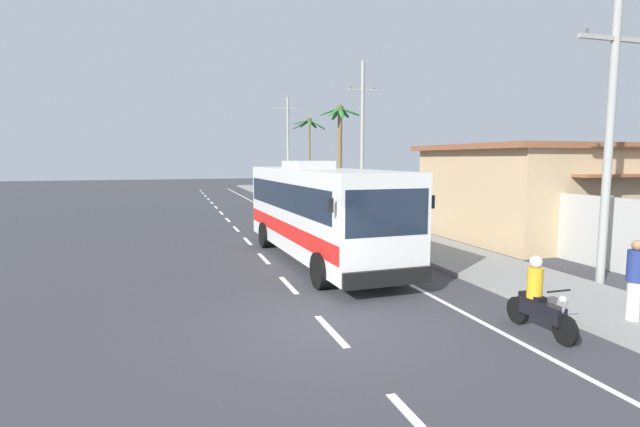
{
  "coord_description": "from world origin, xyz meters",
  "views": [
    {
      "loc": [
        -3.17,
        -9.83,
        3.67
      ],
      "look_at": [
        1.91,
        6.68,
        1.7
      ],
      "focal_mm": 27.21,
      "sensor_mm": 36.0,
      "label": 1
    }
  ],
  "objects_px": {
    "motorcycle_trailing": "(539,302)",
    "pedestrian_midwalk": "(353,202)",
    "pedestrian_near_kerb": "(635,278)",
    "utility_pole_nearest": "(609,137)",
    "utility_pole_mid": "(362,136)",
    "roadside_building": "(582,190)",
    "palm_second": "(309,135)",
    "motorcycle_beside_bus": "(316,213)",
    "coach_bus_foreground": "(319,209)",
    "palm_nearest": "(340,138)",
    "utility_pole_far": "(288,144)"
  },
  "relations": [
    {
      "from": "coach_bus_foreground",
      "to": "palm_nearest",
      "type": "relative_size",
      "value": 1.42
    },
    {
      "from": "motorcycle_trailing",
      "to": "utility_pole_far",
      "type": "relative_size",
      "value": 0.2
    },
    {
      "from": "motorcycle_beside_bus",
      "to": "utility_pole_mid",
      "type": "distance_m",
      "value": 7.41
    },
    {
      "from": "pedestrian_near_kerb",
      "to": "utility_pole_nearest",
      "type": "bearing_deg",
      "value": -113.77
    },
    {
      "from": "coach_bus_foreground",
      "to": "pedestrian_near_kerb",
      "type": "relative_size",
      "value": 6.05
    },
    {
      "from": "utility_pole_mid",
      "to": "palm_nearest",
      "type": "relative_size",
      "value": 1.31
    },
    {
      "from": "utility_pole_far",
      "to": "utility_pole_mid",
      "type": "bearing_deg",
      "value": -88.36
    },
    {
      "from": "pedestrian_midwalk",
      "to": "palm_second",
      "type": "xyz_separation_m",
      "value": [
        3.38,
        21.49,
        4.94
      ]
    },
    {
      "from": "motorcycle_beside_bus",
      "to": "roadside_building",
      "type": "distance_m",
      "value": 13.35
    },
    {
      "from": "motorcycle_trailing",
      "to": "pedestrian_midwalk",
      "type": "relative_size",
      "value": 1.1
    },
    {
      "from": "utility_pole_mid",
      "to": "utility_pole_far",
      "type": "relative_size",
      "value": 1.01
    },
    {
      "from": "palm_second",
      "to": "pedestrian_near_kerb",
      "type": "bearing_deg",
      "value": -95.81
    },
    {
      "from": "pedestrian_near_kerb",
      "to": "pedestrian_midwalk",
      "type": "height_order",
      "value": "pedestrian_midwalk"
    },
    {
      "from": "utility_pole_nearest",
      "to": "palm_second",
      "type": "relative_size",
      "value": 1.03
    },
    {
      "from": "coach_bus_foreground",
      "to": "motorcycle_trailing",
      "type": "height_order",
      "value": "coach_bus_foreground"
    },
    {
      "from": "utility_pole_nearest",
      "to": "pedestrian_near_kerb",
      "type": "bearing_deg",
      "value": -128.21
    },
    {
      "from": "pedestrian_midwalk",
      "to": "utility_pole_mid",
      "type": "distance_m",
      "value": 5.19
    },
    {
      "from": "motorcycle_trailing",
      "to": "utility_pole_nearest",
      "type": "height_order",
      "value": "utility_pole_nearest"
    },
    {
      "from": "coach_bus_foreground",
      "to": "pedestrian_near_kerb",
      "type": "height_order",
      "value": "coach_bus_foreground"
    },
    {
      "from": "motorcycle_beside_bus",
      "to": "roadside_building",
      "type": "relative_size",
      "value": 0.14
    },
    {
      "from": "utility_pole_far",
      "to": "palm_nearest",
      "type": "xyz_separation_m",
      "value": [
        0.51,
        -14.45,
        0.05
      ]
    },
    {
      "from": "utility_pole_mid",
      "to": "palm_second",
      "type": "bearing_deg",
      "value": 84.83
    },
    {
      "from": "pedestrian_midwalk",
      "to": "palm_second",
      "type": "height_order",
      "value": "palm_second"
    },
    {
      "from": "motorcycle_trailing",
      "to": "utility_pole_mid",
      "type": "height_order",
      "value": "utility_pole_mid"
    },
    {
      "from": "motorcycle_trailing",
      "to": "utility_pole_nearest",
      "type": "xyz_separation_m",
      "value": [
        4.75,
        2.86,
        3.61
      ]
    },
    {
      "from": "utility_pole_mid",
      "to": "roadside_building",
      "type": "distance_m",
      "value": 13.55
    },
    {
      "from": "motorcycle_trailing",
      "to": "coach_bus_foreground",
      "type": "bearing_deg",
      "value": 105.07
    },
    {
      "from": "utility_pole_mid",
      "to": "palm_second",
      "type": "distance_m",
      "value": 18.78
    },
    {
      "from": "pedestrian_near_kerb",
      "to": "utility_pole_mid",
      "type": "height_order",
      "value": "utility_pole_mid"
    },
    {
      "from": "pedestrian_midwalk",
      "to": "utility_pole_far",
      "type": "bearing_deg",
      "value": -54.98
    },
    {
      "from": "pedestrian_midwalk",
      "to": "palm_nearest",
      "type": "distance_m",
      "value": 8.36
    },
    {
      "from": "utility_pole_mid",
      "to": "palm_second",
      "type": "xyz_separation_m",
      "value": [
        1.69,
        18.69,
        0.91
      ]
    },
    {
      "from": "motorcycle_beside_bus",
      "to": "palm_second",
      "type": "height_order",
      "value": "palm_second"
    },
    {
      "from": "motorcycle_beside_bus",
      "to": "palm_second",
      "type": "distance_m",
      "value": 24.1
    },
    {
      "from": "utility_pole_mid",
      "to": "roadside_building",
      "type": "xyz_separation_m",
      "value": [
        6.62,
        -11.45,
        -2.95
      ]
    },
    {
      "from": "motorcycle_trailing",
      "to": "roadside_building",
      "type": "xyz_separation_m",
      "value": [
        11.33,
        10.14,
        1.5
      ]
    },
    {
      "from": "utility_pole_far",
      "to": "pedestrian_midwalk",
      "type": "bearing_deg",
      "value": -93.06
    },
    {
      "from": "motorcycle_beside_bus",
      "to": "roadside_building",
      "type": "bearing_deg",
      "value": -34.07
    },
    {
      "from": "coach_bus_foreground",
      "to": "motorcycle_beside_bus",
      "type": "height_order",
      "value": "coach_bus_foreground"
    },
    {
      "from": "palm_nearest",
      "to": "pedestrian_midwalk",
      "type": "bearing_deg",
      "value": -103.21
    },
    {
      "from": "motorcycle_trailing",
      "to": "palm_nearest",
      "type": "bearing_deg",
      "value": 79.73
    },
    {
      "from": "utility_pole_nearest",
      "to": "palm_second",
      "type": "distance_m",
      "value": 37.49
    },
    {
      "from": "pedestrian_near_kerb",
      "to": "palm_second",
      "type": "relative_size",
      "value": 0.23
    },
    {
      "from": "palm_second",
      "to": "motorcycle_trailing",
      "type": "bearing_deg",
      "value": -99.03
    },
    {
      "from": "coach_bus_foreground",
      "to": "palm_second",
      "type": "xyz_separation_m",
      "value": [
        8.67,
        31.86,
        4.15
      ]
    },
    {
      "from": "pedestrian_midwalk",
      "to": "utility_pole_far",
      "type": "xyz_separation_m",
      "value": [
        1.15,
        21.54,
        4.06
      ]
    },
    {
      "from": "palm_nearest",
      "to": "utility_pole_mid",
      "type": "bearing_deg",
      "value": -89.72
    },
    {
      "from": "motorcycle_trailing",
      "to": "pedestrian_midwalk",
      "type": "bearing_deg",
      "value": 80.85
    },
    {
      "from": "pedestrian_midwalk",
      "to": "roadside_building",
      "type": "relative_size",
      "value": 0.13
    },
    {
      "from": "motorcycle_trailing",
      "to": "utility_pole_nearest",
      "type": "relative_size",
      "value": 0.24
    }
  ]
}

